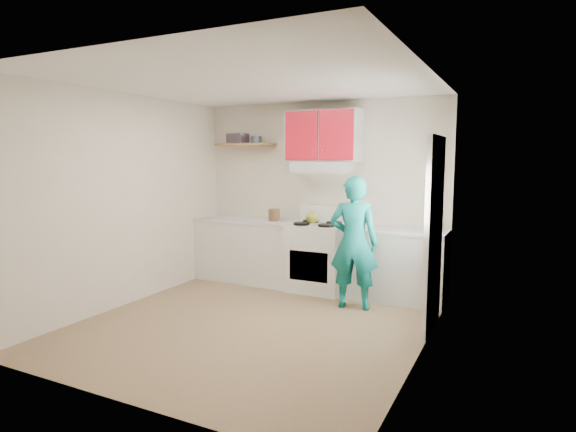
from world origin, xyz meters
The scene contains 21 objects.
floor centered at (0.00, 0.00, 0.00)m, with size 3.80×3.80×0.00m, color brown.
ceiling centered at (0.00, 0.00, 2.60)m, with size 3.60×3.80×0.04m, color white.
back_wall centered at (0.00, 1.90, 1.30)m, with size 3.60×0.04×2.60m, color beige.
front_wall centered at (0.00, -1.90, 1.30)m, with size 3.60×0.04×2.60m, color beige.
left_wall centered at (-1.80, 0.00, 1.30)m, with size 0.04×3.80×2.60m, color beige.
right_wall centered at (1.80, 0.00, 1.30)m, with size 0.04×3.80×2.60m, color beige.
door centered at (1.78, 0.70, 1.02)m, with size 0.05×0.85×2.05m, color white.
door_glass centered at (1.75, 0.70, 1.45)m, with size 0.01×0.55×0.95m, color white.
counter_left centered at (-1.04, 1.60, 0.45)m, with size 1.52×0.60×0.90m, color silver.
counter_right centered at (1.14, 1.60, 0.45)m, with size 1.32×0.60×0.90m, color silver.
stove centered at (0.10, 1.57, 0.46)m, with size 0.76×0.65×0.92m, color white.
range_hood centered at (0.10, 1.68, 1.70)m, with size 0.76×0.44×0.15m, color silver.
upper_cabinets centered at (0.10, 1.73, 2.12)m, with size 1.02×0.33×0.70m, color #B00F1D.
shelf centered at (-1.15, 1.75, 2.02)m, with size 0.90×0.30×0.04m, color brown.
books centered at (-1.28, 1.74, 2.11)m, with size 0.28×0.20×0.15m, color #3D363E.
tin centered at (-0.95, 1.72, 2.09)m, with size 0.16×0.16×0.10m, color #333D4C.
kettle centered at (-0.02, 1.64, 1.00)m, with size 0.19×0.19×0.16m, color olive.
crock centered at (-0.61, 1.63, 1.00)m, with size 0.16×0.16×0.19m, color #4D3721.
cutting_board centered at (0.79, 1.56, 0.91)m, with size 0.29×0.21×0.02m, color olive.
silicone_mat centered at (1.50, 1.63, 0.90)m, with size 0.33×0.28×0.01m, color red.
person centered at (0.79, 1.05, 0.81)m, with size 0.59×0.39×1.61m, color #0C6F69.
Camera 1 is at (2.59, -4.37, 1.82)m, focal length 29.70 mm.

